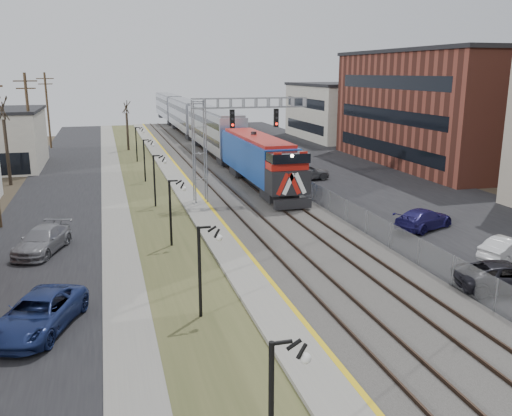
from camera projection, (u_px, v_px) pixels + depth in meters
name	position (u px, v px, depth m)	size (l,w,h in m)	color
ground	(377.00, 414.00, 16.42)	(160.00, 160.00, 0.00)	#473D2D
street_west	(59.00, 193.00, 46.10)	(7.00, 120.00, 0.04)	black
sidewalk	(113.00, 190.00, 47.27)	(2.00, 120.00, 0.08)	gray
grass_median	(148.00, 188.00, 48.05)	(4.00, 120.00, 0.06)	#474C29
platform	(182.00, 185.00, 48.81)	(2.00, 120.00, 0.24)	gray
ballast_bed	(236.00, 183.00, 50.12)	(8.00, 120.00, 0.20)	#595651
parking_lot	(354.00, 177.00, 53.27)	(16.00, 120.00, 0.04)	black
platform_edge	(191.00, 183.00, 49.01)	(0.24, 120.00, 0.01)	gold
track_near	(214.00, 182.00, 49.56)	(1.58, 120.00, 0.15)	#2D2119
track_far	(251.00, 180.00, 50.47)	(1.58, 120.00, 0.15)	#2D2119
train	(194.00, 121.00, 80.49)	(3.00, 85.85, 5.33)	#123B93
signal_gantry	(221.00, 132.00, 41.51)	(9.00, 1.07, 8.15)	gray
lampposts	(170.00, 212.00, 31.96)	(0.14, 62.14, 4.00)	black
fence	(279.00, 173.00, 51.05)	(0.04, 120.00, 1.60)	gray
buildings_east	(508.00, 112.00, 51.82)	(16.00, 76.00, 15.00)	#A99A88
bare_trees	(46.00, 156.00, 48.79)	(12.30, 42.30, 5.95)	#382D23
car_lot_b	(509.00, 249.00, 29.62)	(1.38, 3.94, 1.30)	beige
car_lot_c	(508.00, 277.00, 25.47)	(2.26, 4.91, 1.36)	black
car_lot_d	(424.00, 219.00, 35.45)	(1.89, 4.66, 1.35)	navy
car_lot_e	(305.00, 172.00, 51.47)	(1.90, 4.73, 1.61)	slate
car_lot_f	(282.00, 156.00, 61.11)	(1.66, 4.76, 1.57)	#0D4123
car_street_a	(38.00, 315.00, 21.48)	(2.37, 5.14, 1.43)	navy
car_street_b	(42.00, 241.00, 30.87)	(1.98, 4.87, 1.41)	gray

